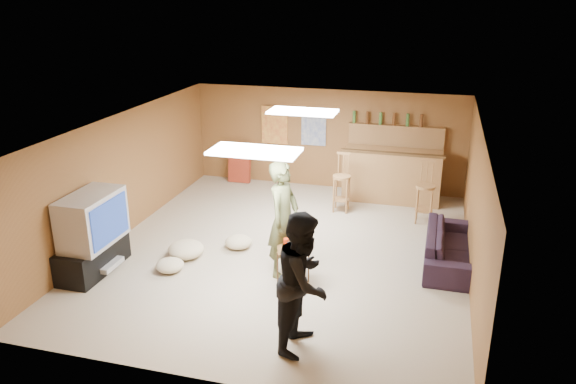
% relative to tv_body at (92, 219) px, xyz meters
% --- Properties ---
extents(ground, '(7.00, 7.00, 0.00)m').
position_rel_tv_body_xyz_m(ground, '(2.65, 1.50, -0.90)').
color(ground, tan).
rests_on(ground, ground).
extents(ceiling, '(6.00, 7.00, 0.02)m').
position_rel_tv_body_xyz_m(ceiling, '(2.65, 1.50, 1.30)').
color(ceiling, silver).
rests_on(ceiling, ground).
extents(wall_back, '(6.00, 0.02, 2.20)m').
position_rel_tv_body_xyz_m(wall_back, '(2.65, 5.00, 0.20)').
color(wall_back, brown).
rests_on(wall_back, ground).
extents(wall_front, '(6.00, 0.02, 2.20)m').
position_rel_tv_body_xyz_m(wall_front, '(2.65, -2.00, 0.20)').
color(wall_front, brown).
rests_on(wall_front, ground).
extents(wall_left, '(0.02, 7.00, 2.20)m').
position_rel_tv_body_xyz_m(wall_left, '(-0.35, 1.50, 0.20)').
color(wall_left, brown).
rests_on(wall_left, ground).
extents(wall_right, '(0.02, 7.00, 2.20)m').
position_rel_tv_body_xyz_m(wall_right, '(5.65, 1.50, 0.20)').
color(wall_right, brown).
rests_on(wall_right, ground).
extents(tv_stand, '(0.55, 1.30, 0.50)m').
position_rel_tv_body_xyz_m(tv_stand, '(-0.07, 0.00, -0.65)').
color(tv_stand, black).
rests_on(tv_stand, ground).
extents(dvd_box, '(0.35, 0.50, 0.08)m').
position_rel_tv_body_xyz_m(dvd_box, '(0.15, 0.00, -0.75)').
color(dvd_box, '#B2B2B7').
rests_on(dvd_box, tv_stand).
extents(tv_body, '(0.60, 1.10, 0.80)m').
position_rel_tv_body_xyz_m(tv_body, '(0.00, 0.00, 0.00)').
color(tv_body, '#B2B2B7').
rests_on(tv_body, tv_stand).
extents(tv_screen, '(0.02, 0.95, 0.65)m').
position_rel_tv_body_xyz_m(tv_screen, '(0.31, 0.00, 0.00)').
color(tv_screen, navy).
rests_on(tv_screen, tv_body).
extents(bar_counter, '(2.00, 0.60, 1.10)m').
position_rel_tv_body_xyz_m(bar_counter, '(4.15, 4.45, -0.35)').
color(bar_counter, olive).
rests_on(bar_counter, ground).
extents(bar_lip, '(2.10, 0.12, 0.05)m').
position_rel_tv_body_xyz_m(bar_lip, '(4.15, 4.20, 0.20)').
color(bar_lip, '#432C15').
rests_on(bar_lip, bar_counter).
extents(bar_shelf, '(2.00, 0.18, 0.05)m').
position_rel_tv_body_xyz_m(bar_shelf, '(4.15, 4.90, 0.60)').
color(bar_shelf, olive).
rests_on(bar_shelf, bar_backing).
extents(bar_backing, '(2.00, 0.14, 0.60)m').
position_rel_tv_body_xyz_m(bar_backing, '(4.15, 4.92, 0.30)').
color(bar_backing, olive).
rests_on(bar_backing, bar_counter).
extents(poster_left, '(0.60, 0.03, 0.85)m').
position_rel_tv_body_xyz_m(poster_left, '(1.45, 4.96, 0.45)').
color(poster_left, '#BF3F26').
rests_on(poster_left, wall_back).
extents(poster_right, '(0.55, 0.03, 0.80)m').
position_rel_tv_body_xyz_m(poster_right, '(2.35, 4.96, 0.45)').
color(poster_right, '#334C99').
rests_on(poster_right, wall_back).
extents(folding_chair_stack, '(0.50, 0.26, 0.91)m').
position_rel_tv_body_xyz_m(folding_chair_stack, '(0.65, 4.80, -0.45)').
color(folding_chair_stack, '#9B301C').
rests_on(folding_chair_stack, ground).
extents(ceiling_panel_front, '(1.20, 0.60, 0.04)m').
position_rel_tv_body_xyz_m(ceiling_panel_front, '(2.65, 0.00, 1.27)').
color(ceiling_panel_front, white).
rests_on(ceiling_panel_front, ceiling).
extents(ceiling_panel_back, '(1.20, 0.60, 0.04)m').
position_rel_tv_body_xyz_m(ceiling_panel_back, '(2.65, 2.70, 1.27)').
color(ceiling_panel_back, white).
rests_on(ceiling_panel_back, ceiling).
extents(person_olive, '(0.55, 0.74, 1.83)m').
position_rel_tv_body_xyz_m(person_olive, '(2.84, 0.73, 0.01)').
color(person_olive, '#535933').
rests_on(person_olive, ground).
extents(person_black, '(0.76, 0.93, 1.78)m').
position_rel_tv_body_xyz_m(person_black, '(3.59, -1.03, -0.01)').
color(person_black, black).
rests_on(person_black, ground).
extents(sofa, '(0.78, 1.96, 0.57)m').
position_rel_tv_body_xyz_m(sofa, '(5.35, 1.77, -0.62)').
color(sofa, black).
rests_on(sofa, ground).
extents(tray_table, '(0.56, 0.51, 0.61)m').
position_rel_tv_body_xyz_m(tray_table, '(3.09, 0.39, -0.60)').
color(tray_table, '#432C15').
rests_on(tray_table, ground).
extents(cup_red_near, '(0.10, 0.10, 0.12)m').
position_rel_tv_body_xyz_m(cup_red_near, '(2.96, 0.46, -0.24)').
color(cup_red_near, '#B82B0C').
rests_on(cup_red_near, tray_table).
extents(cup_red_far, '(0.09, 0.09, 0.12)m').
position_rel_tv_body_xyz_m(cup_red_far, '(3.19, 0.29, -0.24)').
color(cup_red_far, '#B82B0C').
rests_on(cup_red_far, tray_table).
extents(cup_blue, '(0.09, 0.09, 0.10)m').
position_rel_tv_body_xyz_m(cup_blue, '(3.22, 0.51, -0.24)').
color(cup_blue, navy).
rests_on(cup_blue, tray_table).
extents(bar_stool_left, '(0.41, 0.41, 1.07)m').
position_rel_tv_body_xyz_m(bar_stool_left, '(3.24, 3.59, -0.36)').
color(bar_stool_left, olive).
rests_on(bar_stool_left, ground).
extents(bar_stool_right, '(0.44, 0.44, 1.10)m').
position_rel_tv_body_xyz_m(bar_stool_right, '(4.87, 3.42, -0.35)').
color(bar_stool_right, olive).
rests_on(bar_stool_right, ground).
extents(cushion_near_tv, '(0.69, 0.69, 0.27)m').
position_rel_tv_body_xyz_m(cushion_near_tv, '(1.12, 0.85, -0.76)').
color(cushion_near_tv, '#C0AE88').
rests_on(cushion_near_tv, ground).
extents(cushion_mid, '(0.61, 0.61, 0.21)m').
position_rel_tv_body_xyz_m(cushion_mid, '(1.84, 1.41, -0.80)').
color(cushion_mid, '#C0AE88').
rests_on(cushion_mid, ground).
extents(cushion_far, '(0.47, 0.47, 0.20)m').
position_rel_tv_body_xyz_m(cushion_far, '(1.09, 0.32, -0.80)').
color(cushion_far, '#C0AE88').
rests_on(cushion_far, ground).
extents(bottle_row, '(1.48, 0.08, 0.26)m').
position_rel_tv_body_xyz_m(bottle_row, '(3.95, 4.88, 0.75)').
color(bottle_row, '#3F7233').
rests_on(bottle_row, bar_shelf).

